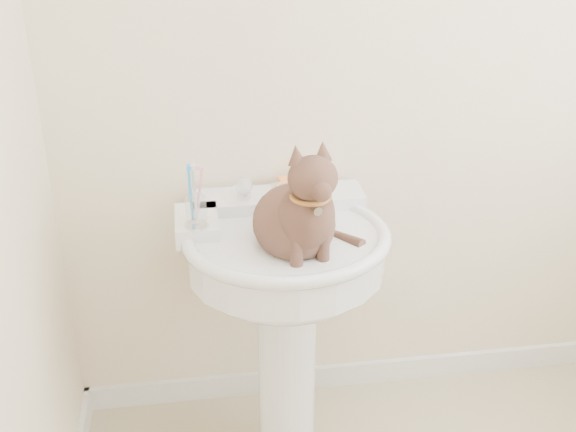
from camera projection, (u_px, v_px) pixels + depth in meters
name	position (u px, v px, depth m)	size (l,w,h in m)	color
wall_back	(405.00, 55.00, 2.20)	(2.20, 0.00, 2.50)	beige
baseboard_back	(382.00, 371.00, 2.74)	(2.20, 0.02, 0.09)	white
pedestal_sink	(285.00, 277.00, 2.15)	(0.62, 0.61, 0.86)	white
faucet	(279.00, 187.00, 2.18)	(0.28, 0.12, 0.14)	silver
soap_bar	(293.00, 182.00, 2.28)	(0.09, 0.06, 0.03)	#FD833D
toothbrush_cup	(196.00, 211.00, 2.03)	(0.07, 0.07, 0.19)	silver
cat	(298.00, 217.00, 1.97)	(0.25, 0.32, 0.47)	brown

